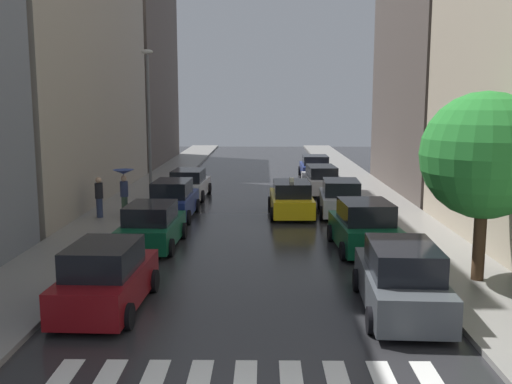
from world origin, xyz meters
name	(u,v)px	position (x,y,z in m)	size (l,w,h in m)	color
ground_plane	(257,198)	(0.00, 24.00, -0.02)	(28.00, 72.00, 0.04)	#272729
sidewalk_left	(142,196)	(-6.50, 24.00, 0.07)	(3.00, 72.00, 0.15)	gray
sidewalk_right	(374,196)	(6.50, 24.00, 0.07)	(3.00, 72.00, 0.15)	gray
building_left_far	(130,75)	(-11.00, 41.71, 7.50)	(6.00, 14.90, 15.01)	#564C47
building_right_mid	(447,45)	(11.00, 26.61, 8.57)	(6.00, 13.51, 17.13)	#564C47
parked_car_left_nearest	(106,278)	(-3.72, 6.29, 0.83)	(2.13, 4.21, 1.78)	maroon
parked_car_left_second	(152,227)	(-3.76, 12.74, 0.77)	(2.16, 4.13, 1.66)	#0C4C2D
parked_car_left_third	(173,201)	(-3.82, 18.10, 0.82)	(2.09, 4.38, 1.77)	navy
parked_car_left_fourth	(189,185)	(-3.80, 23.73, 0.75)	(2.20, 4.33, 1.59)	silver
parked_car_right_nearest	(401,280)	(3.86, 6.20, 0.84)	(2.24, 4.73, 1.82)	#474C51
parked_car_right_second	(364,227)	(3.98, 12.39, 0.84)	(2.32, 4.15, 1.83)	#0C4C2D
parked_car_right_third	(341,198)	(3.99, 19.00, 0.78)	(2.21, 4.21, 1.68)	#B2B7BF
parked_car_right_fourth	(321,180)	(3.70, 25.66, 0.76)	(2.15, 4.83, 1.61)	silver
parked_car_right_fifth	(315,167)	(3.95, 32.43, 0.74)	(2.16, 4.09, 1.57)	navy
taxi_midroad	(291,199)	(1.65, 18.87, 0.76)	(2.16, 4.44, 1.81)	yellow
pedestrian_foreground	(99,196)	(-7.05, 17.51, 1.12)	(0.36, 0.36, 1.83)	navy
pedestrian_near_tree	(124,183)	(-6.02, 17.96, 1.65)	(0.95, 0.95, 2.11)	#38513D
street_tree_right	(485,156)	(6.66, 8.49, 3.81)	(3.65, 3.65, 5.50)	#513823
lamp_post_left	(149,116)	(-5.55, 21.82, 4.57)	(0.60, 0.28, 7.76)	#595B60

